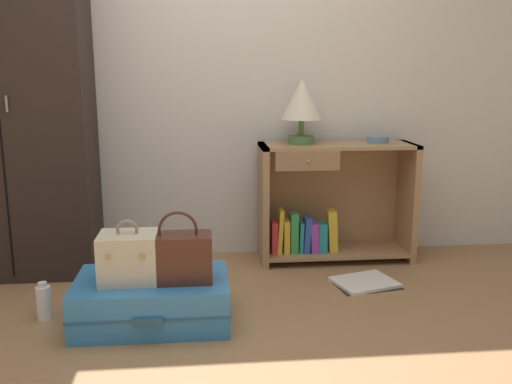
{
  "coord_description": "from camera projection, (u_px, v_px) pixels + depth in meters",
  "views": [
    {
      "loc": [
        0.01,
        -2.26,
        1.23
      ],
      "look_at": [
        0.32,
        0.87,
        0.55
      ],
      "focal_mm": 39.37,
      "sensor_mm": 36.0,
      "label": 1
    }
  ],
  "objects": [
    {
      "name": "wardrobe",
      "position": [
        11.0,
        102.0,
        3.3
      ],
      "size": [
        0.9,
        0.47,
        2.11
      ],
      "color": "black",
      "rests_on": "ground_plane"
    },
    {
      "name": "train_case",
      "position": [
        129.0,
        257.0,
        2.71
      ],
      "size": [
        0.28,
        0.23,
        0.31
      ],
      "color": "beige",
      "rests_on": "suitcase_large"
    },
    {
      "name": "bottle",
      "position": [
        44.0,
        302.0,
        2.83
      ],
      "size": [
        0.07,
        0.07,
        0.19
      ],
      "color": "white",
      "rests_on": "ground_plane"
    },
    {
      "name": "bowl",
      "position": [
        378.0,
        139.0,
        3.65
      ],
      "size": [
        0.14,
        0.14,
        0.04
      ],
      "primitive_type": "cylinder",
      "color": "slate",
      "rests_on": "bookshelf"
    },
    {
      "name": "table_lamp",
      "position": [
        302.0,
        102.0,
        3.54
      ],
      "size": [
        0.26,
        0.26,
        0.41
      ],
      "color": "#4C7542",
      "rests_on": "bookshelf"
    },
    {
      "name": "open_book_on_floor",
      "position": [
        365.0,
        282.0,
        3.31
      ],
      "size": [
        0.41,
        0.37,
        0.02
      ],
      "color": "white",
      "rests_on": "ground_plane"
    },
    {
      "name": "suitcase_large",
      "position": [
        153.0,
        300.0,
        2.79
      ],
      "size": [
        0.76,
        0.51,
        0.23
      ],
      "color": "teal",
      "rests_on": "ground_plane"
    },
    {
      "name": "handbag",
      "position": [
        179.0,
        257.0,
        2.71
      ],
      "size": [
        0.32,
        0.17,
        0.35
      ],
      "color": "#472319",
      "rests_on": "suitcase_large"
    },
    {
      "name": "back_wall",
      "position": [
        198.0,
        60.0,
        3.64
      ],
      "size": [
        6.4,
        0.1,
        2.6
      ],
      "primitive_type": "cube",
      "color": "beige",
      "rests_on": "ground_plane"
    },
    {
      "name": "ground_plane",
      "position": [
        203.0,
        358.0,
        2.46
      ],
      "size": [
        9.0,
        9.0,
        0.0
      ],
      "primitive_type": "plane",
      "color": "#9E7047"
    },
    {
      "name": "bookshelf",
      "position": [
        329.0,
        204.0,
        3.69
      ],
      "size": [
        1.0,
        0.36,
        0.77
      ],
      "color": "#A37A51",
      "rests_on": "ground_plane"
    }
  ]
}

